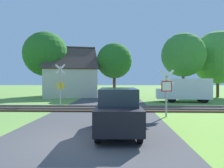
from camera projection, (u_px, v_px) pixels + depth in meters
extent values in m
plane|color=#6B9942|center=(88.00, 141.00, 7.50)|extent=(160.00, 160.00, 0.00)
cube|color=#424244|center=(94.00, 128.00, 9.50)|extent=(6.65, 80.00, 0.01)
cube|color=#422D1E|center=(104.00, 109.00, 15.49)|extent=(60.00, 2.60, 0.10)
cube|color=slate|center=(105.00, 106.00, 16.21)|extent=(60.00, 0.08, 0.12)
cube|color=slate|center=(104.00, 109.00, 14.77)|extent=(60.00, 0.08, 0.12)
cylinder|color=#9E9EA5|center=(166.00, 96.00, 12.39)|extent=(0.10, 0.10, 2.42)
cube|color=red|center=(167.00, 86.00, 12.31)|extent=(0.60, 0.08, 0.60)
cube|color=white|center=(167.00, 86.00, 12.29)|extent=(0.49, 0.05, 0.49)
cube|color=white|center=(167.00, 77.00, 12.30)|extent=(0.88, 0.10, 0.88)
cube|color=white|center=(167.00, 77.00, 12.30)|extent=(0.88, 0.10, 0.88)
cylinder|color=#9E9EA5|center=(60.00, 86.00, 18.41)|extent=(0.09, 0.09, 3.27)
cube|color=white|center=(60.00, 69.00, 18.45)|extent=(0.88, 0.07, 0.88)
cube|color=white|center=(60.00, 69.00, 18.45)|extent=(0.88, 0.07, 0.88)
cylinder|color=yellow|center=(60.00, 86.00, 18.48)|extent=(0.64, 0.06, 0.64)
cube|color=beige|center=(70.00, 83.00, 27.75)|extent=(7.53, 7.40, 3.54)
cube|color=#473833|center=(70.00, 57.00, 26.22)|extent=(7.16, 4.97, 3.03)
cube|color=#473833|center=(69.00, 59.00, 29.15)|extent=(7.16, 4.97, 3.03)
cube|color=brown|center=(83.00, 56.00, 28.06)|extent=(0.61, 0.61, 1.10)
cylinder|color=#513823|center=(46.00, 84.00, 27.01)|extent=(0.39, 0.39, 3.26)
sphere|color=#286B23|center=(46.00, 54.00, 26.94)|extent=(5.48, 5.48, 5.48)
cylinder|color=#513823|center=(183.00, 85.00, 24.27)|extent=(0.29, 0.29, 3.06)
sphere|color=#3D8433|center=(183.00, 55.00, 24.21)|extent=(4.86, 4.86, 4.86)
cylinder|color=#513823|center=(114.00, 85.00, 27.24)|extent=(0.37, 0.37, 2.85)
sphere|color=#286B23|center=(114.00, 61.00, 27.19)|extent=(4.40, 4.40, 4.40)
cylinder|color=#513823|center=(218.00, 87.00, 26.73)|extent=(0.35, 0.35, 2.45)
sphere|color=#478E38|center=(218.00, 58.00, 26.67)|extent=(6.42, 6.42, 6.42)
cube|color=white|center=(187.00, 89.00, 20.61)|extent=(4.35, 2.26, 1.90)
cube|color=white|center=(160.00, 94.00, 20.93)|extent=(0.85, 1.86, 0.90)
cube|color=#19232D|center=(164.00, 85.00, 20.87)|extent=(0.18, 1.61, 0.85)
cube|color=navy|center=(184.00, 92.00, 21.57)|extent=(3.77, 0.34, 0.16)
cylinder|color=black|center=(170.00, 98.00, 21.58)|extent=(0.69, 0.24, 0.68)
cylinder|color=black|center=(172.00, 99.00, 20.03)|extent=(0.69, 0.24, 0.68)
cylinder|color=black|center=(200.00, 98.00, 21.23)|extent=(0.69, 0.24, 0.68)
cylinder|color=black|center=(205.00, 99.00, 19.68)|extent=(0.69, 0.24, 0.68)
cube|color=black|center=(118.00, 115.00, 8.62)|extent=(1.74, 4.04, 0.84)
cube|color=#19232D|center=(118.00, 97.00, 8.41)|extent=(1.45, 2.23, 0.64)
cylinder|color=black|center=(133.00, 119.00, 9.98)|extent=(0.19, 0.60, 0.60)
cylinder|color=black|center=(102.00, 119.00, 10.00)|extent=(0.19, 0.60, 0.60)
cylinder|color=black|center=(140.00, 134.00, 7.26)|extent=(0.19, 0.60, 0.60)
cylinder|color=black|center=(98.00, 134.00, 7.28)|extent=(0.19, 0.60, 0.60)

